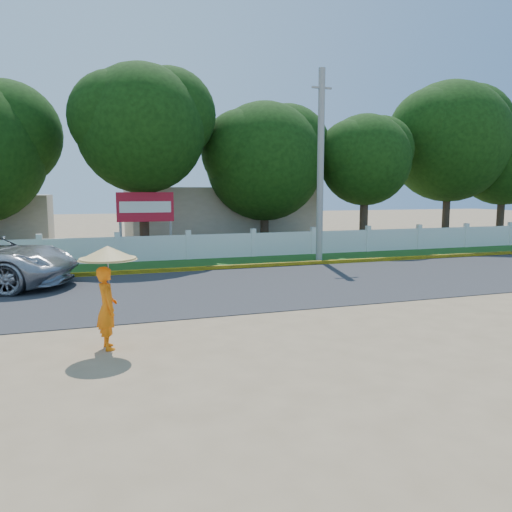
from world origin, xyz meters
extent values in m
plane|color=#9E8460|center=(0.00, 0.00, 0.00)|extent=(120.00, 120.00, 0.00)
cube|color=#38383A|center=(0.00, 4.50, 0.01)|extent=(60.00, 7.00, 0.02)
cube|color=#2D601E|center=(0.00, 9.75, 0.01)|extent=(60.00, 3.50, 0.03)
cube|color=yellow|center=(0.00, 8.05, 0.08)|extent=(40.00, 0.18, 0.16)
cube|color=silver|center=(0.00, 11.20, 0.55)|extent=(40.00, 0.10, 1.10)
cube|color=#B7AD99|center=(3.00, 18.00, 1.60)|extent=(10.00, 6.00, 3.20)
cylinder|color=gray|center=(5.32, 9.13, 4.03)|extent=(0.28, 0.28, 8.07)
imported|color=orange|center=(-3.89, -0.64, 0.79)|extent=(0.47, 0.63, 1.59)
cylinder|color=gray|center=(-3.84, -0.64, 1.41)|extent=(0.02, 0.02, 1.03)
cone|color=tan|center=(-3.84, -0.64, 1.85)|extent=(1.09, 1.09, 0.26)
cylinder|color=gray|center=(-2.78, 12.30, 1.00)|extent=(0.12, 0.12, 2.00)
cylinder|color=gray|center=(-0.58, 12.30, 1.00)|extent=(0.12, 0.12, 2.00)
cube|color=#B61325|center=(-1.68, 12.30, 2.30)|extent=(2.50, 0.12, 1.30)
cube|color=silver|center=(-1.68, 12.24, 2.30)|extent=(2.25, 0.02, 0.49)
cylinder|color=#473828|center=(4.64, 14.25, 1.42)|extent=(0.44, 0.44, 2.84)
sphere|color=#18410F|center=(4.64, 14.25, 4.51)|extent=(6.06, 6.06, 6.06)
cylinder|color=#473828|center=(9.88, 13.12, 1.66)|extent=(0.44, 0.44, 3.31)
sphere|color=#18410F|center=(9.88, 13.12, 4.63)|extent=(4.78, 4.78, 4.78)
cylinder|color=#473828|center=(16.34, 14.47, 1.98)|extent=(0.44, 0.44, 3.95)
sphere|color=#18410F|center=(16.34, 14.47, 5.89)|extent=(7.05, 7.05, 7.05)
cylinder|color=#473828|center=(19.87, 13.83, 1.71)|extent=(0.44, 0.44, 3.41)
sphere|color=#18410F|center=(19.87, 13.83, 4.94)|extent=(5.56, 5.56, 5.56)
cylinder|color=#473828|center=(-1.67, 13.06, 2.10)|extent=(0.44, 0.44, 4.19)
sphere|color=#18410F|center=(-1.67, 13.06, 5.78)|extent=(5.75, 5.75, 5.75)
camera|label=1|loc=(-4.19, -10.30, 2.99)|focal=35.00mm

